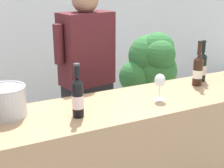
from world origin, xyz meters
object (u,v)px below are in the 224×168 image
Objects in this scene: wine_bottle_6 at (202,66)px; ice_bucket at (7,101)px; wine_bottle_7 at (78,97)px; wine_glass at (160,82)px; potted_shrub at (151,68)px; wine_bottle_4 at (198,70)px; person_server at (87,89)px.

wine_bottle_6 is 1.38× the size of ice_bucket.
wine_bottle_7 reaches higher than wine_glass.
potted_shrub is at bearing 27.34° from ice_bucket.
potted_shrub is (1.58, 0.82, -0.20)m from ice_bucket.
wine_bottle_7 is at bearing -171.84° from wine_bottle_4.
wine_bottle_4 is 1.45× the size of ice_bucket.
wine_bottle_6 is 1.00× the size of wine_bottle_7.
wine_bottle_7 reaches higher than potted_shrub.
wine_bottle_7 is 1.80× the size of wine_glass.
wine_bottle_7 is 0.86m from person_server.
potted_shrub is at bearing 40.53° from wine_bottle_7.
wine_bottle_4 is 1.44m from ice_bucket.
person_server reaches higher than wine_glass.
wine_bottle_6 is at bearing 35.68° from wine_bottle_4.
wine_bottle_4 is 1.06m from wine_bottle_7.
wine_bottle_4 is at bearing -144.32° from wine_bottle_6.
ice_bucket is at bearing 152.30° from wine_bottle_7.
wine_bottle_4 reaches higher than wine_glass.
wine_bottle_7 is 0.28× the size of potted_shrub.
person_server is (0.36, 0.74, -0.24)m from wine_bottle_7.
wine_bottle_4 reaches higher than wine_bottle_7.
wine_glass is (-0.55, -0.21, 0.01)m from wine_bottle_6.
person_server reaches higher than wine_bottle_4.
wine_glass is at bearing 1.89° from wine_bottle_7.
wine_bottle_4 reaches higher than wine_bottle_6.
wine_bottle_4 is 1.05× the size of wine_bottle_7.
ice_bucket is (-1.55, -0.03, -0.02)m from wine_bottle_6.
wine_bottle_4 is 0.91m from potted_shrub.
potted_shrub is (0.14, 0.87, -0.23)m from wine_bottle_4.
person_server reaches higher than wine_bottle_6.
wine_bottle_7 is at bearing -115.83° from person_server.
wine_bottle_6 is 0.28× the size of potted_shrub.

